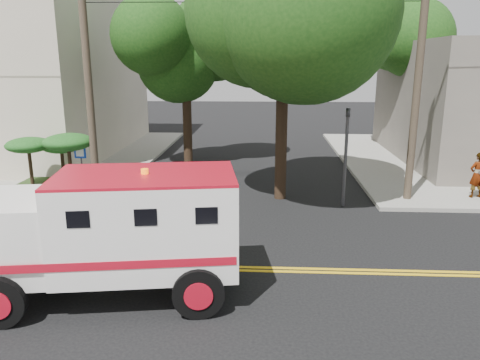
{
  "coord_description": "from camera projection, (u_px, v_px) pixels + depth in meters",
  "views": [
    {
      "loc": [
        0.89,
        -11.12,
        5.25
      ],
      "look_at": [
        0.12,
        3.02,
        1.6
      ],
      "focal_mm": 35.0,
      "sensor_mm": 36.0,
      "label": 1
    }
  ],
  "objects": [
    {
      "name": "ground",
      "position": [
        229.0,
        269.0,
        12.11
      ],
      "size": [
        100.0,
        100.0,
        0.0
      ],
      "primitive_type": "plane",
      "color": "black",
      "rests_on": "ground"
    },
    {
      "name": "sidewalk_nw",
      "position": [
        5.0,
        156.0,
        25.85
      ],
      "size": [
        17.0,
        17.0,
        0.15
      ],
      "primitive_type": "cube",
      "color": "gray",
      "rests_on": "ground"
    },
    {
      "name": "utility_pole_left",
      "position": [
        88.0,
        81.0,
        17.08
      ],
      "size": [
        0.28,
        0.28,
        9.0
      ],
      "primitive_type": "cylinder",
      "color": "#382D23",
      "rests_on": "ground"
    },
    {
      "name": "utility_pole_right",
      "position": [
        418.0,
        81.0,
        16.65
      ],
      "size": [
        0.28,
        0.28,
        9.0
      ],
      "primitive_type": "cylinder",
      "color": "#382D23",
      "rests_on": "ground"
    },
    {
      "name": "tree_main",
      "position": [
        297.0,
        2.0,
        16.21
      ],
      "size": [
        6.08,
        5.7,
        9.85
      ],
      "color": "black",
      "rests_on": "ground"
    },
    {
      "name": "tree_left",
      "position": [
        191.0,
        49.0,
        22.21
      ],
      "size": [
        4.48,
        4.2,
        7.7
      ],
      "color": "black",
      "rests_on": "ground"
    },
    {
      "name": "tree_right",
      "position": [
        413.0,
        44.0,
        25.37
      ],
      "size": [
        4.8,
        4.5,
        8.2
      ],
      "color": "black",
      "rests_on": "ground"
    },
    {
      "name": "traffic_signal",
      "position": [
        346.0,
        147.0,
        16.77
      ],
      "size": [
        0.15,
        0.18,
        3.6
      ],
      "color": "#3F3F42",
      "rests_on": "ground"
    },
    {
      "name": "accessibility_sign",
      "position": [
        81.0,
        163.0,
        18.06
      ],
      "size": [
        0.45,
        0.1,
        2.02
      ],
      "color": "#3F3F42",
      "rests_on": "ground"
    },
    {
      "name": "palm_planter",
      "position": [
        54.0,
        154.0,
        18.49
      ],
      "size": [
        3.52,
        2.63,
        2.36
      ],
      "color": "#1E3314",
      "rests_on": "sidewalk_nw"
    },
    {
      "name": "armored_truck",
      "position": [
        111.0,
        228.0,
        10.37
      ],
      "size": [
        6.53,
        3.28,
        2.85
      ],
      "rotation": [
        0.0,
        0.0,
        0.15
      ],
      "color": "white",
      "rests_on": "ground"
    },
    {
      "name": "pedestrian_a",
      "position": [
        477.0,
        175.0,
        17.66
      ],
      "size": [
        0.71,
        0.54,
        1.75
      ],
      "primitive_type": "imported",
      "rotation": [
        0.0,
        0.0,
        3.35
      ],
      "color": "gray",
      "rests_on": "sidewalk_ne"
    }
  ]
}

